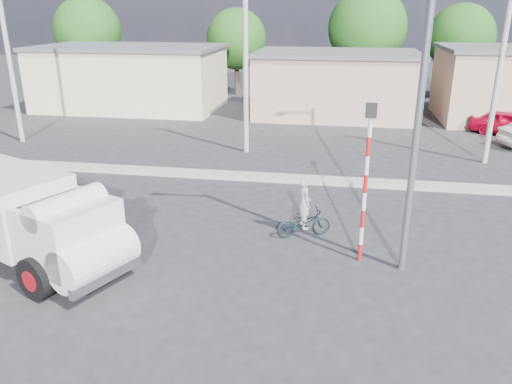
% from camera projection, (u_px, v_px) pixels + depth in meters
% --- Properties ---
extents(ground_plane, '(120.00, 120.00, 0.00)m').
position_uv_depth(ground_plane, '(235.00, 277.00, 12.94)').
color(ground_plane, '#28282B').
rests_on(ground_plane, ground).
extents(median, '(40.00, 0.80, 0.16)m').
position_uv_depth(median, '(276.00, 178.00, 20.32)').
color(median, '#99968E').
rests_on(median, ground).
extents(truck, '(6.22, 4.29, 2.43)m').
position_uv_depth(truck, '(31.00, 219.00, 13.13)').
color(truck, black).
rests_on(truck, ground).
extents(bicycle, '(1.78, 1.20, 0.89)m').
position_uv_depth(bicycle, '(304.00, 223.00, 15.13)').
color(bicycle, black).
rests_on(bicycle, ground).
extents(cyclist, '(0.58, 0.68, 1.59)m').
position_uv_depth(cyclist, '(304.00, 212.00, 15.01)').
color(cyclist, silver).
rests_on(cyclist, ground).
extents(car_red, '(4.14, 2.95, 1.31)m').
position_uv_depth(car_red, '(507.00, 123.00, 27.42)').
color(car_red, '#AE0320').
rests_on(car_red, ground).
extents(traffic_pole, '(0.28, 0.18, 4.36)m').
position_uv_depth(traffic_pole, '(366.00, 171.00, 12.93)').
color(traffic_pole, red).
rests_on(traffic_pole, ground).
extents(streetlight, '(2.34, 0.22, 9.00)m').
position_uv_depth(streetlight, '(415.00, 81.00, 11.69)').
color(streetlight, slate).
rests_on(streetlight, ground).
extents(building_row, '(37.80, 7.30, 4.44)m').
position_uv_depth(building_row, '(322.00, 81.00, 32.39)').
color(building_row, beige).
rests_on(building_row, ground).
extents(tree_row, '(51.24, 7.43, 8.42)m').
position_uv_depth(tree_row, '(415.00, 32.00, 36.45)').
color(tree_row, '#38281E').
rests_on(tree_row, ground).
extents(utility_poles, '(35.40, 0.24, 8.00)m').
position_uv_depth(utility_poles, '(362.00, 68.00, 22.13)').
color(utility_poles, '#99968E').
rests_on(utility_poles, ground).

